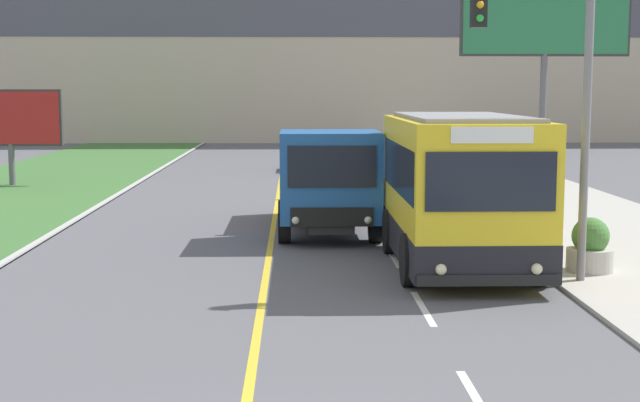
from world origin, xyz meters
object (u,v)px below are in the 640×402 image
city_bus (460,192)px  car_distant (319,155)px  planter_round_third (488,193)px  planter_round_second (527,214)px  traffic_light_mast (554,82)px  billboard_large (545,20)px  dump_truck (329,183)px  billboard_small (10,120)px  planter_round_near (590,248)px

city_bus → car_distant: size_ratio=1.34×
planter_round_third → planter_round_second: bearing=-90.9°
city_bus → traffic_light_mast: traffic_light_mast is taller
city_bus → car_distant: bearing=95.7°
traffic_light_mast → billboard_large: billboard_large is taller
planter_round_second → planter_round_third: 4.80m
city_bus → dump_truck: bearing=120.9°
billboard_small → planter_round_second: 20.79m
city_bus → dump_truck: size_ratio=0.92×
planter_round_near → planter_round_third: (0.05, 9.61, -0.02)m
planter_round_second → dump_truck: bearing=178.7°
billboard_small → planter_round_second: bearing=-36.2°
traffic_light_mast → planter_round_third: traffic_light_mast is taller
traffic_light_mast → planter_round_third: bearing=83.8°
dump_truck → planter_round_second: size_ratio=5.73×
billboard_large → planter_round_second: 11.79m
billboard_large → billboard_small: bearing=173.4°
billboard_small → billboard_large: bearing=-6.6°
planter_round_near → planter_round_third: planter_round_near is taller
dump_truck → traffic_light_mast: size_ratio=1.05×
planter_round_second → billboard_small: bearing=143.8°
billboard_small → planter_round_second: (16.70, -12.23, -1.96)m
car_distant → planter_round_near: (4.75, -23.23, -0.13)m
planter_round_third → city_bus: bearing=-106.0°
dump_truck → planter_round_near: 7.08m
dump_truck → car_distant: (0.28, 18.32, -0.66)m
car_distant → planter_round_third: 14.45m
car_distant → billboard_large: billboard_large is taller
traffic_light_mast → billboard_large: bearing=75.0°
car_distant → billboard_small: billboard_small is taller
traffic_light_mast → planter_round_second: size_ratio=5.46×
city_bus → planter_round_second: size_ratio=5.25×
dump_truck → car_distant: size_ratio=1.46×
billboard_large → planter_round_near: bearing=-101.8°
planter_round_near → planter_round_second: (-0.02, 4.80, 0.00)m
traffic_light_mast → planter_round_second: traffic_light_mast is taller
dump_truck → planter_round_near: bearing=-44.3°
billboard_small → car_distant: bearing=27.4°
car_distant → planter_round_second: 19.02m
traffic_light_mast → billboard_small: 23.78m
traffic_light_mast → billboard_small: bearing=131.2°
car_distant → planter_round_third: car_distant is taller
planter_round_near → planter_round_second: bearing=90.2°
city_bus → traffic_light_mast: bearing=-46.9°
traffic_light_mast → billboard_small: (-15.64, 17.86, -1.30)m
city_bus → traffic_light_mast: (1.41, -1.51, 2.22)m
traffic_light_mast → planter_round_third: (1.14, 10.44, -3.28)m
city_bus → billboard_large: bearing=68.3°
city_bus → planter_round_near: bearing=-15.2°
dump_truck → planter_round_third: bearing=42.7°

